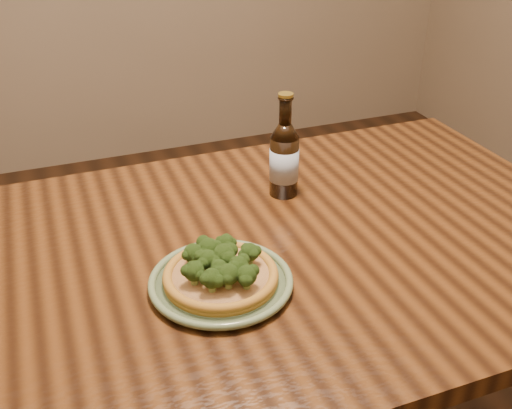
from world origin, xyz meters
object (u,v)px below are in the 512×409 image
object	(u,v)px
table	(227,289)
beer_bottle	(284,158)
pizza	(221,272)
plate	(221,282)

from	to	relation	value
table	beer_bottle	distance (m)	0.32
table	pizza	xyz separation A→B (m)	(-0.04, -0.10, 0.13)
table	beer_bottle	bearing A→B (deg)	42.08
pizza	beer_bottle	bearing A→B (deg)	49.28
table	beer_bottle	size ratio (longest dim) A/B	6.68
beer_bottle	pizza	bearing A→B (deg)	-141.86
plate	beer_bottle	xyz separation A→B (m)	(0.24, 0.28, 0.08)
pizza	table	bearing A→B (deg)	66.73
plate	beer_bottle	bearing A→B (deg)	49.26
plate	pizza	distance (m)	0.02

